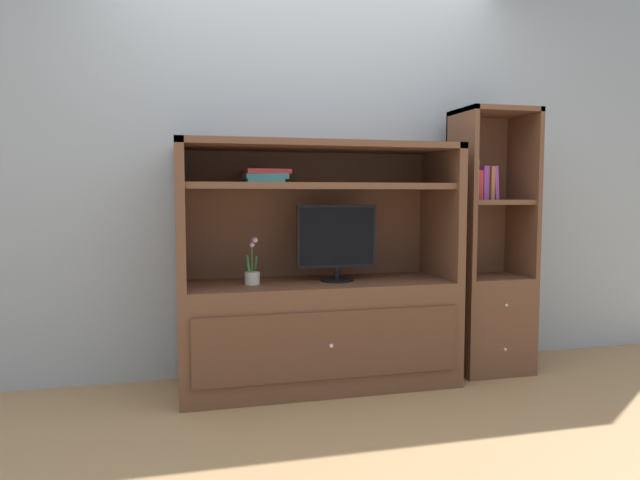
# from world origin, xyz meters

# --- Properties ---
(ground_plane) EXTENTS (8.00, 8.00, 0.00)m
(ground_plane) POSITION_xyz_m (0.00, 0.00, 0.00)
(ground_plane) COLOR tan
(painted_rear_wall) EXTENTS (6.00, 0.10, 2.80)m
(painted_rear_wall) POSITION_xyz_m (0.00, 0.75, 1.40)
(painted_rear_wall) COLOR #9EA8B2
(painted_rear_wall) RESTS_ON ground_plane
(media_console) EXTENTS (1.62, 0.60, 1.43)m
(media_console) POSITION_xyz_m (0.00, 0.41, 0.47)
(media_console) COLOR brown
(media_console) RESTS_ON ground_plane
(tv_monitor) EXTENTS (0.48, 0.20, 0.45)m
(tv_monitor) POSITION_xyz_m (0.11, 0.40, 0.86)
(tv_monitor) COLOR black
(tv_monitor) RESTS_ON media_console
(potted_plant) EXTENTS (0.09, 0.09, 0.27)m
(potted_plant) POSITION_xyz_m (-0.39, 0.38, 0.68)
(potted_plant) COLOR beige
(potted_plant) RESTS_ON media_console
(magazine_stack) EXTENTS (0.25, 0.35, 0.07)m
(magazine_stack) POSITION_xyz_m (-0.31, 0.41, 1.24)
(magazine_stack) COLOR teal
(magazine_stack) RESTS_ON media_console
(bookshelf_tall) EXTENTS (0.47, 0.39, 1.66)m
(bookshelf_tall) POSITION_xyz_m (1.14, 0.41, 0.55)
(bookshelf_tall) COLOR brown
(bookshelf_tall) RESTS_ON ground_plane
(upright_book_row) EXTENTS (0.18, 0.15, 0.25)m
(upright_book_row) POSITION_xyz_m (1.05, 0.40, 1.21)
(upright_book_row) COLOR silver
(upright_book_row) RESTS_ON bookshelf_tall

